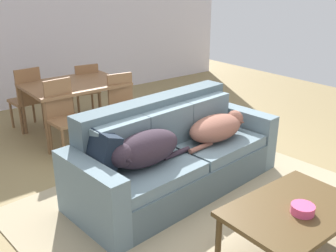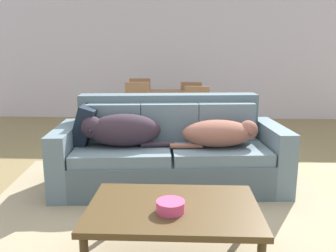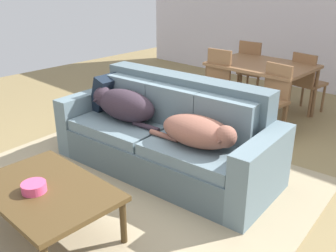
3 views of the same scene
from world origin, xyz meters
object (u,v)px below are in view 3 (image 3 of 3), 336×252
at_px(dining_chair_near_right, 271,97).
at_px(dining_chair_far_left, 251,68).
at_px(throw_pillow_by_left_arm, 110,93).
at_px(dining_chair_near_left, 214,82).
at_px(dog_on_right_cushion, 199,132).
at_px(couch, 168,136).
at_px(dining_chair_far_right, 306,80).
at_px(coffee_table, 46,193).
at_px(dining_table, 262,68).
at_px(dog_on_left_cushion, 123,104).
at_px(bowl_on_coffee_table, 34,187).

relative_size(dining_chair_near_right, dining_chair_far_left, 0.95).
xyz_separation_m(throw_pillow_by_left_arm, dining_chair_near_left, (0.33, 1.53, -0.12)).
bearing_deg(dog_on_right_cushion, couch, 160.12).
bearing_deg(throw_pillow_by_left_arm, dog_on_right_cushion, -4.27).
bearing_deg(throw_pillow_by_left_arm, couch, 2.00).
bearing_deg(throw_pillow_by_left_arm, dining_chair_near_right, 51.76).
bearing_deg(dining_chair_far_right, coffee_table, 95.05).
bearing_deg(dining_table, dog_on_left_cushion, -99.12).
height_order(throw_pillow_by_left_arm, bowl_on_coffee_table, throw_pillow_by_left_arm).
distance_m(couch, dog_on_right_cushion, 0.57).
xyz_separation_m(dog_on_left_cushion, dog_on_right_cushion, (0.99, 0.04, -0.03)).
relative_size(dining_table, dining_chair_near_left, 1.39).
xyz_separation_m(throw_pillow_by_left_arm, coffee_table, (0.94, -1.39, -0.27)).
distance_m(dining_chair_far_left, dining_chair_far_right, 0.91).
bearing_deg(couch, bowl_on_coffee_table, -92.91).
xyz_separation_m(throw_pillow_by_left_arm, dining_chair_far_left, (0.25, 2.62, -0.14)).
bearing_deg(dining_table, throw_pillow_by_left_arm, -109.59).
relative_size(coffee_table, dining_chair_far_right, 1.26).
height_order(coffee_table, bowl_on_coffee_table, bowl_on_coffee_table).
distance_m(dining_table, dining_chair_near_left, 0.69).
height_order(couch, throw_pillow_by_left_arm, couch).
height_order(couch, coffee_table, couch).
distance_m(throw_pillow_by_left_arm, dining_chair_near_right, 1.94).
xyz_separation_m(dog_on_left_cushion, dining_chair_near_left, (-0.05, 1.67, -0.10)).
distance_m(dog_on_left_cushion, dining_chair_near_right, 1.85).
relative_size(dining_chair_near_left, dining_chair_far_right, 1.08).
bearing_deg(couch, coffee_table, -92.15).
height_order(dining_chair_near_right, dining_chair_far_left, dining_chair_far_left).
bearing_deg(dining_chair_near_right, dog_on_left_cushion, -109.59).
height_order(throw_pillow_by_left_arm, coffee_table, throw_pillow_by_left_arm).
relative_size(dog_on_left_cushion, coffee_table, 0.83).
distance_m(dog_on_right_cushion, dining_chair_far_right, 2.70).
bearing_deg(throw_pillow_by_left_arm, coffee_table, -55.86).
height_order(throw_pillow_by_left_arm, dining_chair_far_right, dining_chair_far_right).
xyz_separation_m(dog_on_right_cushion, bowl_on_coffee_table, (-0.45, -1.37, -0.15)).
bearing_deg(dining_chair_near_left, dog_on_right_cushion, -61.58).
distance_m(dog_on_left_cushion, dining_table, 2.23).
bearing_deg(dining_chair_near_left, dining_chair_near_right, -4.88).
bearing_deg(dining_chair_near_left, throw_pillow_by_left_arm, -106.31).
height_order(couch, dining_chair_far_left, couch).
bearing_deg(dining_chair_near_right, bowl_on_coffee_table, -88.57).
distance_m(dining_chair_near_right, dining_chair_far_right, 1.07).
bearing_deg(dining_chair_near_left, dining_chair_far_left, 90.19).
xyz_separation_m(throw_pillow_by_left_arm, dining_table, (0.73, 2.06, 0.03)).
relative_size(dog_on_left_cushion, dining_chair_far_right, 1.05).
relative_size(dining_chair_near_left, dining_chair_far_left, 1.02).
bearing_deg(dining_chair_far_left, dog_on_left_cushion, 87.91).
bearing_deg(dog_on_left_cushion, throw_pillow_by_left_arm, 154.75).
relative_size(bowl_on_coffee_table, dining_chair_near_right, 0.20).
bearing_deg(dining_chair_far_right, dog_on_left_cushion, 82.27).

